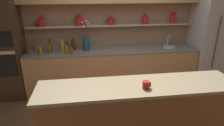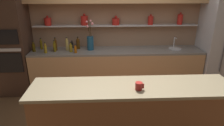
{
  "view_description": "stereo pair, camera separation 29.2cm",
  "coord_description": "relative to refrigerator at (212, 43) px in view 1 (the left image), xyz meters",
  "views": [
    {
      "loc": [
        -0.65,
        -2.82,
        2.19
      ],
      "look_at": [
        -0.22,
        0.31,
        0.98
      ],
      "focal_mm": 32.0,
      "sensor_mm": 36.0,
      "label": 1
    },
    {
      "loc": [
        -0.36,
        -2.85,
        2.19
      ],
      "look_at": [
        -0.22,
        0.31,
        0.98
      ],
      "focal_mm": 32.0,
      "sensor_mm": 36.0,
      "label": 2
    }
  ],
  "objects": [
    {
      "name": "bottle_spirit_5",
      "position": [
        -3.55,
        0.07,
        0.04
      ],
      "size": [
        0.06,
        0.06,
        0.28
      ],
      "color": "#4C2D0C",
      "rests_on": "back_counter_unit"
    },
    {
      "name": "bottle_oil_2",
      "position": [
        -3.72,
        -0.1,
        0.01
      ],
      "size": [
        0.06,
        0.06,
        0.22
      ],
      "color": "olive",
      "rests_on": "back_counter_unit"
    },
    {
      "name": "bottle_spirit_1",
      "position": [
        -3.31,
        0.07,
        0.04
      ],
      "size": [
        0.06,
        0.06,
        0.29
      ],
      "color": "tan",
      "rests_on": "back_counter_unit"
    },
    {
      "name": "back_counter_unit",
      "position": [
        -2.26,
        0.04,
        -0.54
      ],
      "size": [
        3.64,
        0.62,
        0.92
      ],
      "color": "tan",
      "rests_on": "ground_plane"
    },
    {
      "name": "back_wall_unit",
      "position": [
        -2.18,
        0.33,
        0.55
      ],
      "size": [
        5.2,
        0.44,
        2.6
      ],
      "color": "#937056",
      "rests_on": "ground_plane"
    },
    {
      "name": "ground_plane",
      "position": [
        -2.18,
        -1.2,
        -1.0
      ],
      "size": [
        12.0,
        12.0,
        0.0
      ],
      "primitive_type": "plane",
      "color": "brown"
    },
    {
      "name": "island_counter",
      "position": [
        -2.18,
        -1.81,
        -0.49
      ],
      "size": [
        2.6,
        0.61,
        1.02
      ],
      "color": "brown",
      "rests_on": "ground_plane"
    },
    {
      "name": "flower_vase",
      "position": [
        -2.82,
        0.08,
        0.1
      ],
      "size": [
        0.16,
        0.16,
        0.65
      ],
      "color": "navy",
      "rests_on": "back_counter_unit"
    },
    {
      "name": "refrigerator",
      "position": [
        0.0,
        0.0,
        0.0
      ],
      "size": [
        0.84,
        0.73,
        2.0
      ],
      "color": "#B7B7BC",
      "rests_on": "ground_plane"
    },
    {
      "name": "bottle_sauce_4",
      "position": [
        -3.23,
        0.23,
        -0.01
      ],
      "size": [
        0.05,
        0.05,
        0.17
      ],
      "color": "black",
      "rests_on": "back_counter_unit"
    },
    {
      "name": "bottle_oil_6",
      "position": [
        -3.99,
        0.01,
        0.01
      ],
      "size": [
        0.07,
        0.07,
        0.23
      ],
      "color": "#47380A",
      "rests_on": "back_counter_unit"
    },
    {
      "name": "bottle_sauce_7",
      "position": [
        -3.11,
        -0.13,
        -0.01
      ],
      "size": [
        0.05,
        0.05,
        0.18
      ],
      "color": "#9E4C0A",
      "rests_on": "back_counter_unit"
    },
    {
      "name": "bottle_oil_0",
      "position": [
        -3.88,
        0.19,
        0.02
      ],
      "size": [
        0.05,
        0.05,
        0.25
      ],
      "color": "brown",
      "rests_on": "back_counter_unit"
    },
    {
      "name": "bottle_spirit_8",
      "position": [
        -3.09,
        0.18,
        0.03
      ],
      "size": [
        0.08,
        0.08,
        0.26
      ],
      "color": "#4C2D0C",
      "rests_on": "back_counter_unit"
    },
    {
      "name": "oven_tower",
      "position": [
        -4.44,
        0.04,
        0.09
      ],
      "size": [
        0.69,
        0.64,
        2.18
      ],
      "color": "#3D281E",
      "rests_on": "ground_plane"
    },
    {
      "name": "bottle_oil_3",
      "position": [
        -3.22,
        -0.05,
        0.0
      ],
      "size": [
        0.07,
        0.07,
        0.21
      ],
      "color": "olive",
      "rests_on": "back_counter_unit"
    },
    {
      "name": "bottle_oil_9",
      "position": [
        -3.56,
        -0.01,
        0.02
      ],
      "size": [
        0.06,
        0.06,
        0.25
      ],
      "color": "brown",
      "rests_on": "back_counter_unit"
    },
    {
      "name": "sink_fixture",
      "position": [
        -0.99,
        0.05,
        -0.05
      ],
      "size": [
        0.26,
        0.26,
        0.25
      ],
      "color": "#B7B7BC",
      "rests_on": "back_counter_unit"
    },
    {
      "name": "coffee_mug",
      "position": [
        -2.12,
        -1.92,
        0.07
      ],
      "size": [
        0.11,
        0.09,
        0.1
      ],
      "color": "maroon",
      "rests_on": "island_counter"
    }
  ]
}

